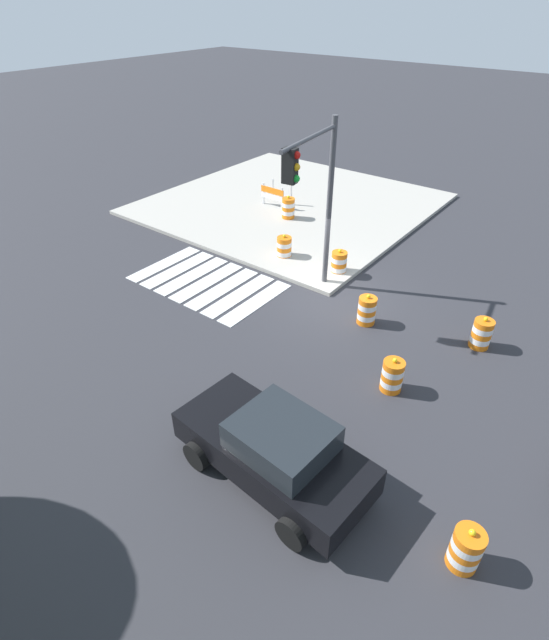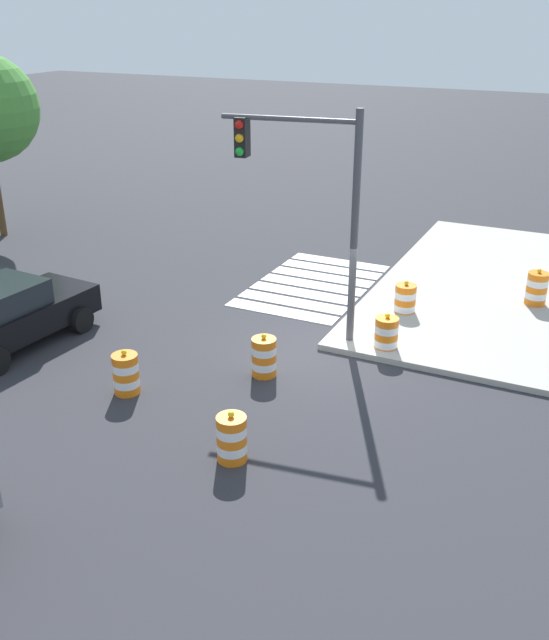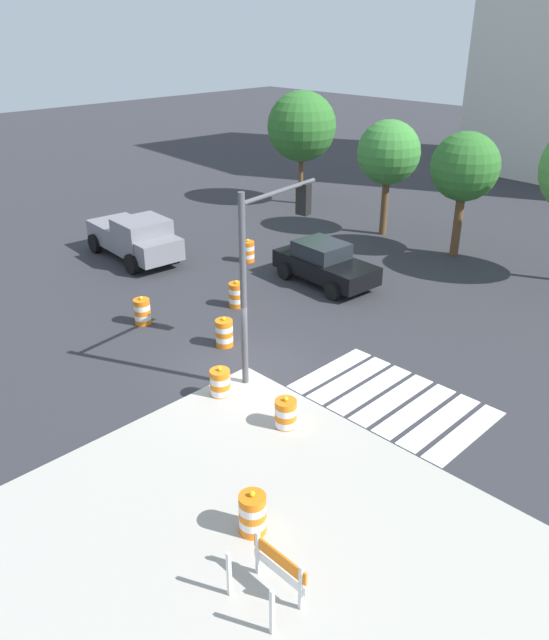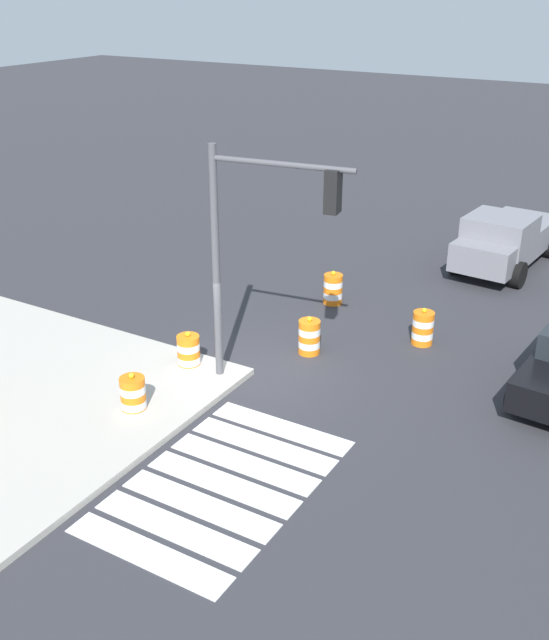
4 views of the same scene
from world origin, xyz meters
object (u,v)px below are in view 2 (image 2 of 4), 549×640
(traffic_barrel_crosswalk_end, at_px, (405,301))
(traffic_barrel_far_curb, at_px, (386,335))
(traffic_barrel_on_sidewalk, at_px, (537,288))
(traffic_light_pole, at_px, (308,185))
(traffic_barrel_near_corner, at_px, (126,374))
(sports_car, at_px, (9,314))
(traffic_barrel_median_far, at_px, (264,357))
(traffic_barrel_median_near, at_px, (232,438))

(traffic_barrel_crosswalk_end, relative_size, traffic_barrel_far_curb, 1.00)
(traffic_barrel_on_sidewalk, relative_size, traffic_light_pole, 0.19)
(traffic_barrel_near_corner, bearing_deg, sports_car, 79.27)
(traffic_barrel_near_corner, height_order, traffic_barrel_crosswalk_end, same)
(traffic_barrel_median_far, xyz_separation_m, traffic_barrel_on_sidewalk, (6.67, -5.00, 0.15))
(sports_car, relative_size, traffic_barrel_median_near, 4.34)
(traffic_barrel_on_sidewalk, bearing_deg, traffic_barrel_median_far, 143.14)
(traffic_barrel_median_far, distance_m, traffic_barrel_far_curb, 3.13)
(traffic_barrel_near_corner, relative_size, traffic_barrel_crosswalk_end, 1.00)
(sports_car, bearing_deg, traffic_light_pole, -61.99)
(traffic_barrel_crosswalk_end, xyz_separation_m, traffic_light_pole, (-2.46, 1.84, 3.46))
(traffic_barrel_median_far, height_order, traffic_barrel_on_sidewalk, traffic_barrel_on_sidewalk)
(traffic_barrel_near_corner, height_order, traffic_barrel_median_far, same)
(traffic_barrel_median_far, height_order, traffic_light_pole, traffic_light_pole)
(traffic_barrel_median_far, bearing_deg, traffic_barrel_crosswalk_end, -22.62)
(traffic_barrel_median_near, bearing_deg, traffic_light_pole, 9.13)
(sports_car, bearing_deg, traffic_barrel_median_near, -105.25)
(traffic_barrel_crosswalk_end, bearing_deg, traffic_barrel_on_sidewalk, -56.20)
(traffic_barrel_crosswalk_end, height_order, traffic_barrel_far_curb, same)
(traffic_light_pole, bearing_deg, traffic_barrel_far_curb, -85.86)
(sports_car, height_order, traffic_barrel_median_near, sports_car)
(traffic_barrel_on_sidewalk, bearing_deg, sports_car, 125.00)
(traffic_barrel_crosswalk_end, bearing_deg, traffic_light_pole, 143.14)
(traffic_barrel_median_near, distance_m, traffic_barrel_median_far, 3.35)
(traffic_barrel_median_near, bearing_deg, traffic_barrel_on_sidewalk, -22.35)
(sports_car, relative_size, traffic_barrel_on_sidewalk, 4.34)
(sports_car, relative_size, traffic_light_pole, 0.81)
(traffic_barrel_median_far, bearing_deg, traffic_barrel_near_corner, 130.86)
(traffic_barrel_near_corner, height_order, traffic_barrel_median_near, same)
(traffic_barrel_near_corner, bearing_deg, traffic_barrel_far_curb, -45.93)
(sports_car, height_order, traffic_barrel_on_sidewalk, sports_car)
(traffic_barrel_crosswalk_end, xyz_separation_m, traffic_barrel_median_near, (-7.82, 0.98, 0.00))
(traffic_barrel_median_near, height_order, traffic_light_pole, traffic_light_pole)
(sports_car, distance_m, traffic_barrel_on_sidewalk, 13.79)
(traffic_barrel_near_corner, relative_size, traffic_barrel_median_far, 1.00)
(sports_car, xyz_separation_m, traffic_barrel_near_corner, (-0.76, -3.99, -0.36))
(traffic_barrel_far_curb, bearing_deg, traffic_barrel_median_near, 167.83)
(traffic_barrel_median_far, relative_size, traffic_barrel_on_sidewalk, 1.00)
(traffic_barrel_far_curb, height_order, traffic_light_pole, traffic_light_pole)
(sports_car, xyz_separation_m, traffic_barrel_median_far, (1.24, -6.29, -0.36))
(traffic_barrel_far_curb, distance_m, traffic_barrel_on_sidewalk, 5.23)
(sports_car, height_order, traffic_barrel_crosswalk_end, sports_car)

